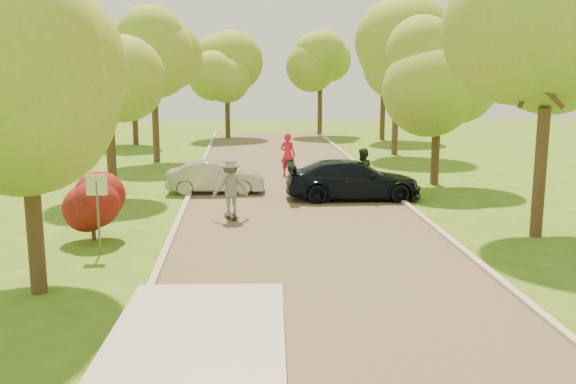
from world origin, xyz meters
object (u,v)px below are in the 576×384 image
object	(u,v)px
street_sign	(97,198)
dark_sedan	(353,180)
person_striped	(288,155)
longboard	(231,216)
person_olive	(362,172)
skateboarder	(230,187)
silver_sedan	(216,177)

from	to	relation	value
street_sign	dark_sedan	distance (m)	10.74
person_striped	dark_sedan	bearing A→B (deg)	135.52
longboard	person_olive	bearing A→B (deg)	-162.48
skateboarder	person_striped	xyz separation A→B (m)	(2.52, 8.70, -0.08)
street_sign	dark_sedan	xyz separation A→B (m)	(8.10, 7.01, -0.81)
skateboarder	person_olive	world-z (taller)	skateboarder
person_striped	skateboarder	bearing A→B (deg)	98.78
longboard	skateboarder	bearing A→B (deg)	180.00
longboard	person_olive	world-z (taller)	person_olive
longboard	skateboarder	distance (m)	0.98
longboard	person_striped	distance (m)	9.11
longboard	dark_sedan	bearing A→B (deg)	-164.37
person_striped	longboard	bearing A→B (deg)	98.78
dark_sedan	longboard	distance (m)	5.60
longboard	person_striped	size ratio (longest dim) A/B	0.51
person_olive	longboard	bearing A→B (deg)	-9.13
person_striped	person_olive	world-z (taller)	person_striped
dark_sedan	person_olive	world-z (taller)	person_olive
longboard	person_olive	xyz separation A→B (m)	(5.10, 3.60, 0.85)
street_sign	longboard	size ratio (longest dim) A/B	2.13
longboard	person_striped	world-z (taller)	person_striped
street_sign	person_striped	size ratio (longest dim) A/B	1.08
street_sign	person_striped	distance (m)	14.01
longboard	silver_sedan	bearing A→B (deg)	-99.54
silver_sedan	skateboarder	bearing A→B (deg)	-169.26
silver_sedan	dark_sedan	distance (m)	5.56
silver_sedan	dark_sedan	xyz separation A→B (m)	(5.32, -1.63, 0.11)
dark_sedan	person_olive	bearing A→B (deg)	-39.07
street_sign	person_olive	size ratio (longest dim) A/B	1.14
silver_sedan	skateboarder	xyz separation A→B (m)	(0.67, -4.68, 0.44)
longboard	person_olive	size ratio (longest dim) A/B	0.53
person_striped	silver_sedan	bearing A→B (deg)	76.49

